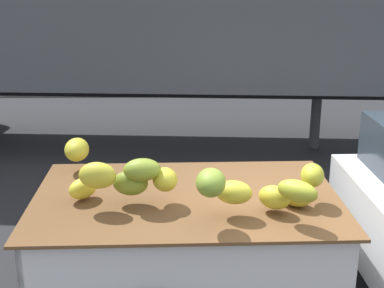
# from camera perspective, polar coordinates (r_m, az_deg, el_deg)

# --- Properties ---
(curb_strip) EXTENTS (80.00, 0.80, 0.16)m
(curb_strip) POSITION_cam_1_polar(r_m,az_deg,el_deg) (14.30, 4.25, 5.67)
(curb_strip) COLOR gray
(curb_strip) RESTS_ON ground
(semi_trailer) EXTENTS (12.12, 3.24, 3.95)m
(semi_trailer) POSITION_cam_1_polar(r_m,az_deg,el_deg) (9.66, -6.95, 14.44)
(semi_trailer) COLOR #4C5156
(semi_trailer) RESTS_ON ground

